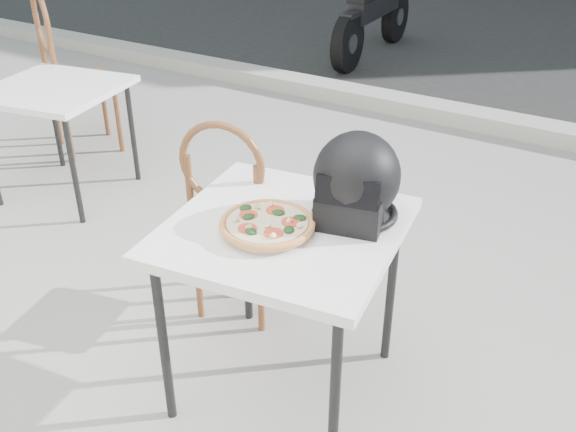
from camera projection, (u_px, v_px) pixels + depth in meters
The scene contains 11 objects.
ground at pixel (212, 338), 2.76m from camera, with size 80.00×80.00×0.00m, color gray.
street_asphalt at pixel (555, 19), 7.95m from camera, with size 30.00×8.00×0.00m, color black.
curb at pixel (447, 113), 4.96m from camera, with size 30.00×0.25×0.12m, color #9D9B93.
cafe_table_main at pixel (284, 241), 2.20m from camera, with size 0.86×0.86×0.73m.
plate at pixel (267, 229), 2.12m from camera, with size 0.33×0.33×0.02m.
pizza at pixel (267, 224), 2.11m from camera, with size 0.40×0.40×0.04m.
helmet at pixel (356, 182), 2.15m from camera, with size 0.36×0.37×0.31m.
cafe_chair_main at pixel (233, 210), 2.65m from camera, with size 0.44×0.44×0.96m.
cafe_table_side at pixel (54, 96), 3.65m from camera, with size 0.82×0.82×0.67m.
cafe_chair_side at pixel (66, 63), 4.19m from camera, with size 0.57×0.57×1.11m.
motorcycle at pixel (374, 16), 6.37m from camera, with size 0.47×1.80×0.89m.
Camera 1 is at (1.39, -1.65, 1.83)m, focal length 40.00 mm.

